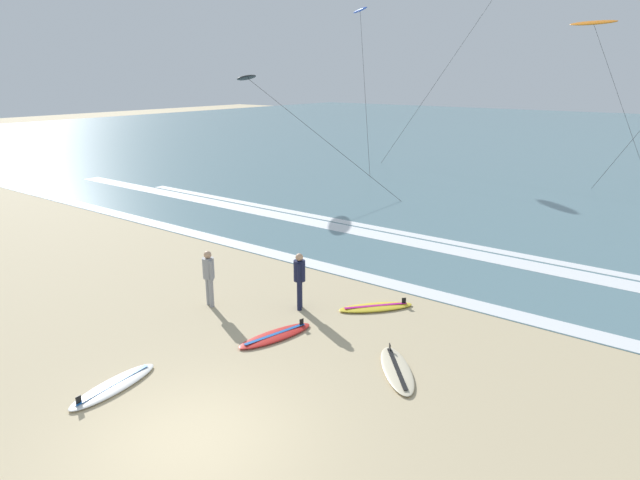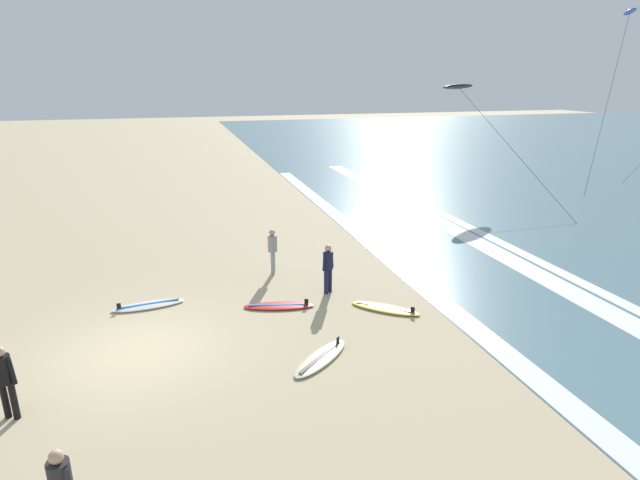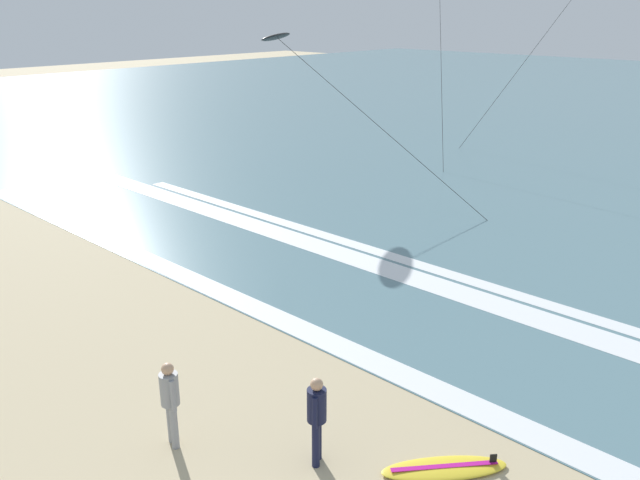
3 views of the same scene
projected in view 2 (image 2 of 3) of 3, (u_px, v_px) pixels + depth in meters
The scene contains 13 objects.
ground_plane at pixel (137, 351), 12.87m from camera, with size 160.00×160.00×0.00m, color tan.
wave_foam_shoreline at pixel (439, 299), 15.83m from camera, with size 45.34×0.72×0.01m, color white.
wave_foam_mid_break at pixel (537, 274), 17.87m from camera, with size 46.88×1.00×0.01m, color white.
wave_foam_outer_break at pixel (570, 277), 17.60m from camera, with size 36.83×0.53×0.01m, color white.
surfer_left_near at pixel (4, 376), 10.07m from camera, with size 0.32×0.50×1.60m.
surfer_mid_group at pixel (328, 264), 16.06m from camera, with size 0.36×0.47×1.60m.
surfer_foreground_main at pixel (273, 248), 17.65m from camera, with size 0.51×0.32×1.60m.
surfboard_right_spare at pixel (279, 306), 15.30m from camera, with size 1.04×2.18×0.25m.
surfboard_near_water at pixel (148, 305), 15.34m from camera, with size 0.84×2.16×0.25m.
surfboard_foreground_flat at pixel (385, 308), 15.14m from camera, with size 1.82×1.99×0.25m.
surfboard_left_pile at pixel (321, 358), 12.47m from camera, with size 1.84×1.97×0.25m.
kite_black_low_near at pixel (459, 87), 30.32m from camera, with size 10.50×3.16×6.23m.
kite_blue_mid_center at pixel (630, 13), 33.03m from camera, with size 6.55×7.58×10.78m.
Camera 2 is at (12.24, 1.29, 6.56)m, focal length 28.81 mm.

